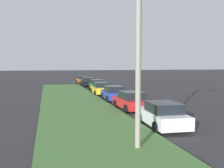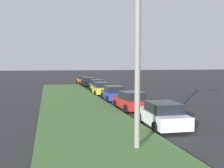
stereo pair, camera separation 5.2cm
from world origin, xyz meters
The scene contains 9 objects.
grass_median centered at (10.00, 7.46, 0.06)m, with size 60.00×6.00×0.12m, color #477238.
parked_car_white centered at (7.05, 3.44, 0.72)m, with size 4.36×2.14×1.47m.
parked_car_red centered at (13.24, 3.37, 0.72)m, with size 4.40×2.21×1.47m.
parked_car_blue centered at (18.95, 3.40, 0.72)m, with size 4.32×2.06×1.47m.
parked_car_yellow centered at (24.49, 3.62, 0.72)m, with size 4.30×2.02×1.47m.
parked_car_green centered at (30.08, 3.07, 0.72)m, with size 4.37×2.16×1.47m.
parked_car_black centered at (36.42, 3.41, 0.72)m, with size 4.33×2.08×1.47m.
parked_car_orange centered at (41.82, 3.43, 0.72)m, with size 4.36×2.14×1.47m.
streetlight centered at (3.34, 5.85, 4.39)m, with size 0.96×2.83×7.50m.
Camera 2 is at (-7.37, 9.86, 3.66)m, focal length 43.72 mm.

